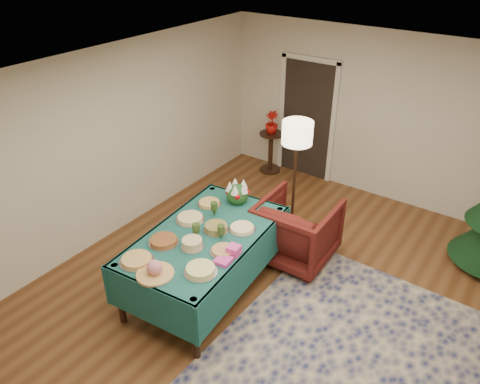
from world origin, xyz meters
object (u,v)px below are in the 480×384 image
Objects in this scene: floor_lamp at (297,140)px; potted_plant at (271,127)px; buffet_table at (205,246)px; side_table at (271,153)px; gift_box at (234,250)px; armchair at (297,227)px.

floor_lamp reaches higher than potted_plant.
buffet_table reaches higher than side_table.
floor_lamp is 4.28× the size of potted_plant.
armchair reaches higher than gift_box.
side_table is at bearing 115.40° from gift_box.
buffet_table is at bearing -71.62° from potted_plant.
floor_lamp is 2.05m from potted_plant.
gift_box reaches higher than buffet_table.
gift_box is 0.33× the size of potted_plant.
potted_plant is (-1.58, 3.32, -0.02)m from gift_box.
armchair reaches higher than potted_plant.
floor_lamp is (-0.37, 0.54, 0.98)m from armchair.
gift_box is at bearing 84.13° from armchair.
armchair is (0.09, 1.31, -0.39)m from gift_box.
armchair is at bearing -50.29° from potted_plant.
armchair is 2.64m from potted_plant.
armchair is at bearing -55.46° from floor_lamp.
potted_plant reaches higher than buffet_table.
buffet_table is 3.39m from potted_plant.
gift_box is 0.08× the size of floor_lamp.
gift_box is at bearing -81.32° from floor_lamp.
gift_box is 1.37m from armchair.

